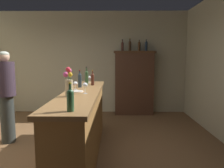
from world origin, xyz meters
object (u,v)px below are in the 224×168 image
(display_bottle_center, at_px, (139,46))
(wine_glass_rear, at_px, (75,84))
(bar_counter, at_px, (82,125))
(cheese_plate, at_px, (78,91))
(patron_redhead, at_px, (6,93))
(display_cabinet, at_px, (134,82))
(wine_bottle_chardonnay, at_px, (80,80))
(wine_bottle_rose, at_px, (70,99))
(wine_bottle_riesling, at_px, (87,77))
(wine_glass_front, at_px, (89,78))
(display_bottle_midright, at_px, (146,46))
(flower_arrangement, at_px, (69,83))
(wine_glass_mid, at_px, (85,85))
(display_bottle_left, at_px, (122,46))
(display_bottle_midleft, at_px, (130,45))
(wine_bottle_syrah, at_px, (92,79))

(display_bottle_center, bearing_deg, wine_glass_rear, -117.44)
(bar_counter, relative_size, cheese_plate, 16.77)
(bar_counter, distance_m, patron_redhead, 1.66)
(display_cabinet, distance_m, wine_bottle_chardonnay, 2.51)
(wine_bottle_rose, height_order, wine_bottle_riesling, wine_bottle_riesling)
(wine_bottle_rose, height_order, wine_glass_front, wine_bottle_rose)
(wine_bottle_rose, relative_size, wine_glass_front, 2.01)
(display_bottle_midright, bearing_deg, flower_arrangement, -115.32)
(bar_counter, relative_size, display_bottle_midright, 8.86)
(display_cabinet, relative_size, wine_glass_mid, 11.13)
(flower_arrangement, height_order, display_bottle_left, display_bottle_left)
(display_bottle_midleft, bearing_deg, wine_glass_front, -122.32)
(wine_bottle_syrah, height_order, flower_arrangement, flower_arrangement)
(wine_bottle_chardonnay, distance_m, flower_arrangement, 0.88)
(wine_bottle_syrah, distance_m, patron_redhead, 1.61)
(wine_glass_mid, distance_m, display_bottle_center, 3.13)
(wine_bottle_chardonnay, distance_m, wine_glass_front, 0.73)
(display_bottle_left, relative_size, display_bottle_midleft, 0.91)
(cheese_plate, bearing_deg, wine_bottle_syrah, 79.24)
(wine_glass_mid, height_order, display_bottle_left, display_bottle_left)
(wine_bottle_rose, distance_m, flower_arrangement, 0.81)
(bar_counter, xyz_separation_m, flower_arrangement, (-0.10, -0.42, 0.71))
(bar_counter, xyz_separation_m, wine_bottle_riesling, (-0.03, 0.83, 0.68))
(cheese_plate, bearing_deg, display_bottle_left, 74.12)
(bar_counter, xyz_separation_m, wine_bottle_syrah, (0.09, 0.73, 0.65))
(wine_bottle_chardonnay, bearing_deg, display_bottle_midright, 56.56)
(bar_counter, relative_size, display_cabinet, 1.58)
(display_bottle_left, bearing_deg, wine_bottle_syrah, -107.82)
(bar_counter, height_order, display_cabinet, display_cabinet)
(bar_counter, bearing_deg, display_bottle_center, 66.35)
(bar_counter, bearing_deg, display_bottle_midleft, 71.07)
(wine_bottle_riesling, distance_m, wine_glass_mid, 1.02)
(wine_glass_front, bearing_deg, display_bottle_midright, 47.05)
(display_cabinet, height_order, display_bottle_left, display_bottle_left)
(wine_glass_rear, xyz_separation_m, patron_redhead, (-1.36, 0.44, -0.23))
(display_bottle_left, xyz_separation_m, display_bottle_midright, (0.65, -0.00, 0.01))
(wine_bottle_syrah, xyz_separation_m, display_bottle_center, (1.08, 1.93, 0.71))
(wine_bottle_syrah, bearing_deg, wine_bottle_rose, -90.23)
(flower_arrangement, xyz_separation_m, display_bottle_center, (1.27, 3.09, 0.66))
(display_bottle_center, bearing_deg, patron_redhead, -142.38)
(wine_bottle_rose, relative_size, wine_glass_rear, 2.12)
(display_bottle_left, bearing_deg, display_bottle_midleft, 0.00)
(display_bottle_midright, bearing_deg, patron_redhead, -144.28)
(wine_bottle_syrah, xyz_separation_m, cheese_plate, (-0.14, -0.76, -0.12))
(wine_glass_front, xyz_separation_m, wine_glass_mid, (0.11, -1.36, 0.02))
(wine_glass_rear, relative_size, patron_redhead, 0.08)
(patron_redhead, bearing_deg, bar_counter, -11.21)
(patron_redhead, bearing_deg, wine_glass_front, 32.11)
(wine_glass_mid, bearing_deg, wine_bottle_rose, -89.89)
(display_bottle_midright, bearing_deg, wine_glass_rear, -120.79)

